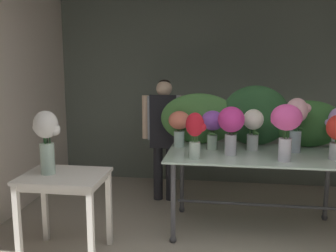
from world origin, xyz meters
The scene contains 14 objects.
ground_plane centered at (0.00, 1.73, 0.00)m, with size 7.63×7.63×0.00m, color #9E9384.
wall_back centered at (0.00, 3.47, 1.37)m, with size 4.96×0.12×2.75m, color slate.
display_table_glass centered at (0.35, 1.78, 0.73)m, with size 1.84×1.00×0.86m.
side_table_white centered at (-1.42, 0.99, 0.68)m, with size 0.74×0.60×0.78m.
florist centered at (-0.75, 2.55, 0.95)m, with size 0.57×0.24×1.56m.
foliage_backdrop centered at (0.34, 2.16, 1.15)m, with size 2.03×0.31×0.67m.
vase_crimson_ranunculus centered at (-0.27, 1.46, 1.12)m, with size 0.20×0.18×0.45m.
vase_violet_tulips centered at (-0.12, 1.87, 1.12)m, with size 0.24×0.24×0.42m.
vase_ivory_peonies centered at (0.31, 1.90, 1.12)m, with size 0.21×0.21×0.44m.
vase_blush_dahlias centered at (0.74, 1.88, 1.21)m, with size 0.26×0.22×0.57m.
vase_fuchsia_stock centered at (0.58, 1.49, 1.22)m, with size 0.29×0.29×0.55m.
vase_magenta_freesia centered at (0.07, 1.66, 1.17)m, with size 0.27×0.27×0.49m.
vase_coral_lilies centered at (-0.49, 1.97, 1.10)m, with size 0.25×0.24×0.40m.
vase_white_roses_tall centered at (-1.57, 0.99, 1.13)m, with size 0.26×0.22×0.58m.
Camera 1 is at (0.00, -2.19, 1.81)m, focal length 41.15 mm.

